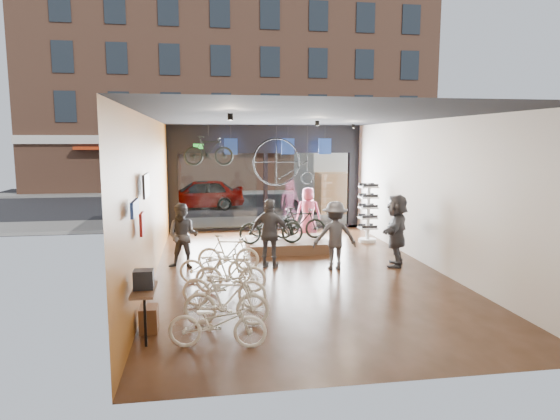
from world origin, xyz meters
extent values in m
cube|color=black|center=(0.00, 0.00, -0.02)|extent=(7.00, 12.00, 0.04)
cube|color=black|center=(0.00, 0.00, 3.82)|extent=(7.00, 12.00, 0.04)
cube|color=#8C581B|center=(-3.52, 0.00, 1.90)|extent=(0.04, 12.00, 3.80)
cube|color=beige|center=(3.52, 0.00, 1.90)|extent=(0.04, 12.00, 3.80)
cube|color=beige|center=(0.00, -6.02, 1.90)|extent=(7.00, 0.04, 3.80)
cube|color=#198C26|center=(-2.40, 5.88, 3.05)|extent=(0.35, 0.06, 0.18)
cube|color=black|center=(0.00, 15.00, -0.01)|extent=(30.00, 18.00, 0.02)
cube|color=slate|center=(0.00, 7.20, 0.06)|extent=(30.00, 2.40, 0.12)
cube|color=slate|center=(0.00, 19.00, 0.06)|extent=(30.00, 2.00, 0.12)
cube|color=brown|center=(0.00, 21.50, 7.00)|extent=(26.00, 5.00, 14.00)
imported|color=gray|center=(-2.41, 12.00, 0.72)|extent=(4.20, 1.69, 1.43)
imported|color=silver|center=(-2.14, -4.45, 0.41)|extent=(1.64, 0.82, 0.82)
imported|color=silver|center=(-1.95, -3.53, 0.46)|extent=(1.59, 0.73, 0.92)
imported|color=silver|center=(-1.94, -2.55, 0.44)|extent=(1.79, 1.04, 0.89)
imported|color=silver|center=(-1.76, -1.63, 0.46)|extent=(1.58, 0.66, 0.92)
imported|color=silver|center=(-2.04, -0.83, 0.44)|extent=(1.73, 0.79, 0.88)
imported|color=silver|center=(-1.70, 0.19, 0.47)|extent=(1.60, 0.71, 0.93)
cube|color=brown|center=(0.19, 2.45, 0.15)|extent=(2.40, 1.80, 0.30)
imported|color=black|center=(-0.37, 1.93, 0.79)|extent=(1.85, 0.65, 0.97)
imported|color=black|center=(0.57, 2.52, 0.78)|extent=(1.62, 0.58, 0.95)
imported|color=black|center=(-0.10, 3.04, 0.72)|extent=(1.59, 0.57, 0.83)
imported|color=#3F3F44|center=(-2.82, 0.69, 0.84)|extent=(0.95, 0.82, 1.67)
imported|color=#3F3F44|center=(-0.61, 0.39, 0.90)|extent=(1.14, 0.80, 1.79)
imported|color=#3F3F44|center=(0.99, -0.01, 0.87)|extent=(1.17, 0.72, 1.74)
imported|color=#CC4C72|center=(1.23, 4.26, 0.85)|extent=(0.93, 0.71, 1.70)
imported|color=#3F3F44|center=(2.66, 0.07, 0.94)|extent=(1.28, 1.81, 1.88)
imported|color=black|center=(-2.07, 4.20, 2.93)|extent=(1.58, 0.45, 0.95)
cube|color=#1E3F99|center=(-1.30, 5.20, 3.05)|extent=(0.45, 0.03, 0.55)
cube|color=#1E3F99|center=(0.69, 5.20, 3.05)|extent=(0.45, 0.03, 0.55)
cube|color=#1E3F99|center=(2.02, 5.20, 3.05)|extent=(0.45, 0.03, 0.55)
camera|label=1|loc=(-2.35, -12.07, 3.27)|focal=32.00mm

